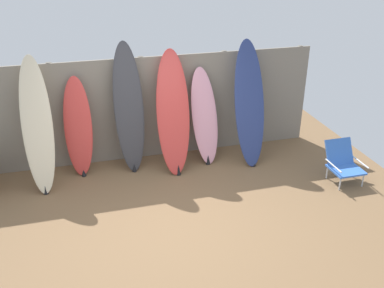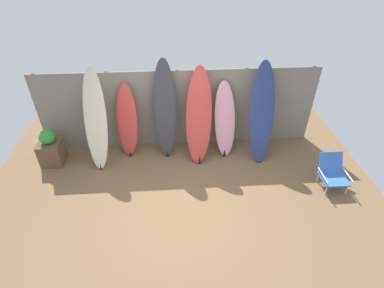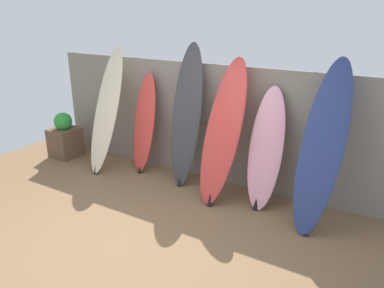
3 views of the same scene
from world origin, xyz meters
name	(u,v)px [view 2 (image 2 of 3)]	position (x,y,z in m)	size (l,w,h in m)	color
ground	(183,205)	(0.00, 0.00, 0.00)	(7.68, 7.68, 0.00)	brown
fence_back	(179,109)	(0.00, 2.01, 0.90)	(6.08, 0.11, 1.80)	gray
surfboard_cream_0	(96,120)	(-1.70, 1.49, 0.99)	(0.46, 0.84, 2.01)	beige
surfboard_red_1	(127,121)	(-1.11, 1.71, 0.80)	(0.50, 0.47, 1.62)	#D13D38
surfboard_charcoal_2	(165,111)	(-0.28, 1.68, 1.05)	(0.49, 0.52, 2.11)	#38383D
surfboard_red_3	(199,117)	(0.41, 1.51, 0.97)	(0.63, 0.86, 1.96)	#D13D38
surfboard_pink_4	(225,120)	(0.99, 1.64, 0.79)	(0.51, 0.63, 1.61)	pink
surfboard_navy_5	(262,114)	(1.73, 1.48, 1.01)	(0.59, 0.88, 2.04)	navy
beach_chair	(332,172)	(2.92, 0.36, 0.32)	(0.50, 0.58, 0.63)	silver
planter_box	(51,149)	(-2.74, 1.45, 0.35)	(0.45, 0.48, 0.82)	brown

